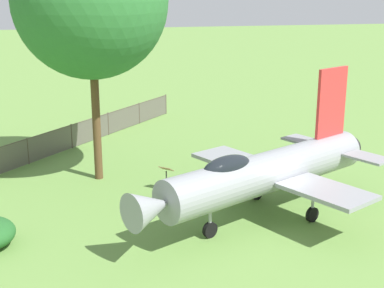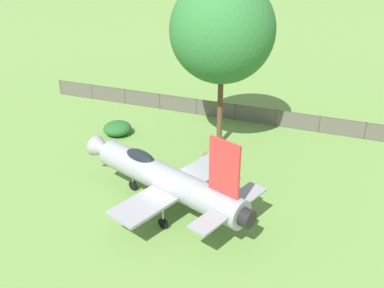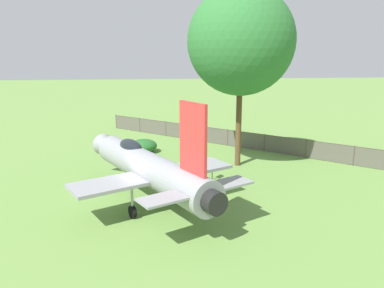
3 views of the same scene
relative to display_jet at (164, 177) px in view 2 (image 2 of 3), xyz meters
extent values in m
plane|color=#668E42|center=(0.31, 0.16, -1.94)|extent=(200.00, 200.00, 0.00)
cylinder|color=gray|center=(0.31, 0.16, -0.06)|extent=(9.65, 6.05, 1.61)
cone|color=gray|center=(-4.68, -2.43, -0.06)|extent=(2.05, 1.95, 1.36)
cylinder|color=black|center=(4.99, 2.59, -0.06)|extent=(0.98, 1.13, 0.96)
ellipsoid|color=black|center=(-1.65, -0.86, 0.62)|extent=(2.37, 1.81, 0.84)
cube|color=red|center=(3.69, 1.92, 2.22)|extent=(1.66, 0.95, 2.95)
cube|color=gray|center=(1.89, -1.80, -0.26)|extent=(3.29, 3.87, 0.16)
cube|color=gray|center=(-0.38, 2.58, -0.26)|extent=(3.29, 3.87, 0.16)
cube|color=gray|center=(4.84, 0.59, 0.10)|extent=(1.81, 2.10, 0.10)
cube|color=gray|center=(3.27, 3.62, 0.10)|extent=(1.81, 2.10, 0.10)
cylinder|color=#A5A8AD|center=(-2.37, -1.23, -0.93)|extent=(0.12, 0.12, 1.42)
cylinder|color=black|center=(-2.37, -1.23, -1.64)|extent=(0.62, 0.44, 0.60)
cylinder|color=#A5A8AD|center=(1.89, -0.71, -0.93)|extent=(0.12, 0.12, 1.42)
cylinder|color=black|center=(1.89, -0.71, -1.64)|extent=(0.62, 0.44, 0.60)
cylinder|color=#A5A8AD|center=(0.51, 1.96, -0.93)|extent=(0.12, 0.12, 1.42)
cylinder|color=black|center=(0.51, 1.96, -1.64)|extent=(0.62, 0.44, 0.60)
cylinder|color=brown|center=(-6.01, 6.18, 1.26)|extent=(0.38, 0.38, 6.40)
ellipsoid|color=#2D7033|center=(-6.01, 6.18, 6.35)|extent=(6.87, 6.94, 6.96)
cylinder|color=#4C4238|center=(-2.78, 16.57, -1.24)|extent=(0.08, 0.08, 1.40)
cylinder|color=#4C4238|center=(-5.01, 14.10, -1.24)|extent=(0.08, 0.08, 1.40)
cylinder|color=#4C4238|center=(-7.23, 11.62, -1.24)|extent=(0.08, 0.08, 1.40)
cylinder|color=#4C4238|center=(-9.45, 9.14, -1.24)|extent=(0.08, 0.08, 1.40)
cylinder|color=#4C4238|center=(-11.67, 6.67, -1.24)|extent=(0.08, 0.08, 1.40)
cylinder|color=#4C4238|center=(-13.89, 4.19, -1.24)|extent=(0.08, 0.08, 1.40)
cylinder|color=#4C4238|center=(-16.12, 1.71, -1.24)|extent=(0.08, 0.08, 1.40)
cylinder|color=#4C4238|center=(-18.34, -0.76, -1.24)|extent=(0.08, 0.08, 1.40)
cylinder|color=#4C4238|center=(-20.56, -3.24, -1.24)|extent=(0.08, 0.08, 1.40)
cylinder|color=#4C4238|center=(-10.56, 7.91, -0.59)|extent=(20.04, 22.32, 0.05)
cube|color=#59544C|center=(-10.56, 7.91, -1.24)|extent=(20.01, 22.30, 1.35)
ellipsoid|color=#235B26|center=(-10.27, -0.33, -1.42)|extent=(2.01, 2.12, 1.04)
cylinder|color=#333333|center=(-3.11, 3.91, -1.49)|extent=(0.06, 0.06, 0.90)
cube|color=olive|center=(-3.11, 3.91, -0.92)|extent=(0.71, 0.70, 0.25)
camera|label=1|loc=(-6.96, -19.34, 7.06)|focal=51.87mm
camera|label=2|loc=(21.06, -6.60, 13.44)|focal=43.08mm
camera|label=3|loc=(18.46, 0.18, 5.54)|focal=35.17mm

